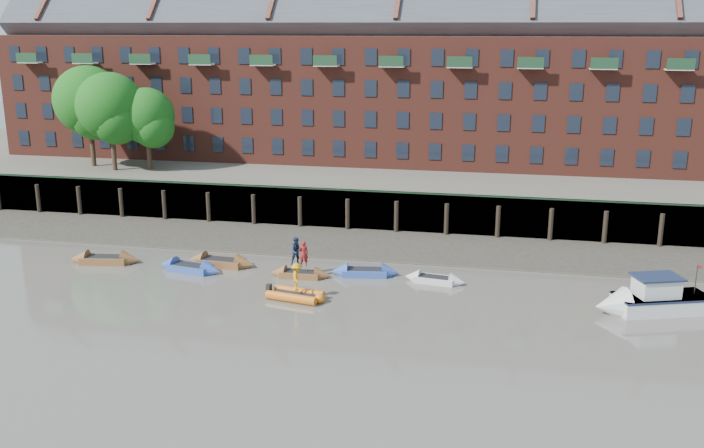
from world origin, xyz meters
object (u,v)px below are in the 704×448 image
(rowboat_0, at_px, (105,260))
(motor_launch, at_px, (644,301))
(person_rib_crew, at_px, (297,277))
(rowboat_2, at_px, (221,262))
(rowboat_5, at_px, (435,280))
(person_rower_b, at_px, (297,251))
(rowboat_3, at_px, (300,274))
(rowboat_4, at_px, (365,272))
(rowboat_1, at_px, (190,268))
(rib_tender, at_px, (297,295))
(person_rower_a, at_px, (304,254))

(rowboat_0, distance_m, motor_launch, 35.52)
(person_rib_crew, bearing_deg, rowboat_2, 35.64)
(rowboat_2, bearing_deg, rowboat_5, 1.93)
(rowboat_5, xyz_separation_m, motor_launch, (12.38, -2.71, 0.51))
(rowboat_5, distance_m, person_rower_b, 9.23)
(rowboat_3, height_order, rowboat_5, rowboat_3)
(person_rower_b, bearing_deg, rowboat_2, 141.71)
(rowboat_0, bearing_deg, rowboat_5, -7.22)
(rowboat_5, bearing_deg, motor_launch, -4.06)
(rowboat_2, distance_m, rowboat_4, 10.17)
(rowboat_1, height_order, rowboat_2, rowboat_2)
(rowboat_1, xyz_separation_m, rib_tender, (8.62, -3.71, 0.03))
(rowboat_2, bearing_deg, rowboat_1, -132.55)
(rowboat_0, bearing_deg, rowboat_3, -9.25)
(rowboat_1, bearing_deg, rowboat_4, 17.76)
(rowboat_5, relative_size, person_rower_a, 2.39)
(rowboat_4, relative_size, rib_tender, 1.29)
(motor_launch, bearing_deg, rib_tender, -13.48)
(rowboat_2, xyz_separation_m, rowboat_5, (14.89, -0.50, -0.05))
(person_rower_a, distance_m, person_rower_b, 0.58)
(rowboat_4, xyz_separation_m, rowboat_5, (4.72, -0.47, -0.03))
(rowboat_2, distance_m, rib_tender, 8.76)
(person_rib_crew, bearing_deg, person_rower_a, -7.89)
(person_rib_crew, bearing_deg, person_rower_b, -1.78)
(rowboat_1, bearing_deg, rib_tender, -12.89)
(rowboat_4, relative_size, person_rower_b, 2.55)
(person_rower_a, relative_size, person_rower_b, 0.93)
(rowboat_3, bearing_deg, rowboat_0, 177.90)
(rowboat_0, xyz_separation_m, rowboat_2, (8.19, 1.09, -0.00))
(person_rower_a, height_order, person_rower_b, person_rower_b)
(rib_tender, height_order, person_rower_a, person_rower_a)
(rib_tender, bearing_deg, person_rower_b, 116.71)
(rowboat_4, height_order, rowboat_5, rowboat_4)
(rowboat_0, distance_m, rowboat_1, 6.58)
(person_rower_b, relative_size, person_rib_crew, 1.07)
(motor_launch, height_order, person_rower_b, person_rower_b)
(rowboat_2, distance_m, person_rib_crew, 8.82)
(rowboat_0, xyz_separation_m, rowboat_3, (14.25, -0.14, -0.05))
(rowboat_0, xyz_separation_m, person_rower_b, (13.99, 0.08, 1.47))
(motor_launch, height_order, person_rib_crew, person_rib_crew)
(rib_tender, xyz_separation_m, person_rower_a, (-0.68, 4.00, 1.39))
(rowboat_2, bearing_deg, person_rib_crew, -33.24)
(rowboat_5, height_order, person_rib_crew, person_rib_crew)
(rowboat_5, height_order, rib_tender, rowboat_5)
(person_rower_a, bearing_deg, person_rower_b, -47.06)
(rowboat_1, xyz_separation_m, person_rower_b, (7.42, 0.54, 1.48))
(rowboat_1, distance_m, rowboat_3, 7.69)
(rowboat_4, distance_m, person_rower_a, 4.29)
(motor_launch, distance_m, person_rib_crew, 20.41)
(rowboat_3, distance_m, rowboat_5, 8.86)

